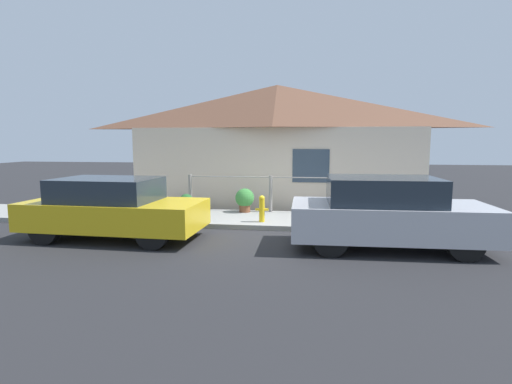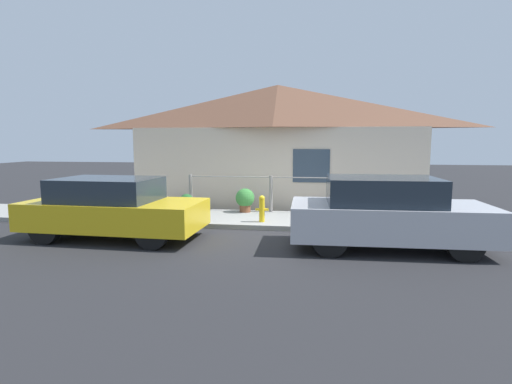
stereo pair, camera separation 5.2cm
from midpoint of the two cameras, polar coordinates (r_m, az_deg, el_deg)
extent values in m
plane|color=#262628|center=(9.71, 0.98, -5.52)|extent=(60.00, 60.00, 0.00)
cube|color=gray|center=(10.72, 1.73, -3.97)|extent=(24.00, 2.11, 0.12)
cube|color=beige|center=(12.27, 2.71, 3.22)|extent=(9.05, 0.12, 2.57)
cube|color=#384756|center=(12.13, 8.02, 3.72)|extent=(1.10, 0.04, 1.00)
pyramid|color=brown|center=(13.33, 3.23, 12.06)|extent=(9.45, 2.20, 1.40)
cylinder|color=gray|center=(12.01, -9.18, -0.01)|extent=(0.10, 0.10, 1.05)
cylinder|color=gray|center=(11.51, 2.27, -0.24)|extent=(0.10, 0.10, 1.05)
cylinder|color=gray|center=(11.51, 14.24, -0.46)|extent=(0.10, 0.10, 1.05)
cylinder|color=gray|center=(11.46, 2.29, 2.13)|extent=(4.80, 0.03, 0.03)
cube|color=gold|center=(9.36, -19.34, -2.99)|extent=(3.91, 1.82, 0.59)
cube|color=#232D38|center=(9.36, -20.30, 0.36)|extent=(2.17, 1.56, 0.50)
cylinder|color=black|center=(9.53, -10.82, -3.82)|extent=(0.68, 0.22, 0.67)
cylinder|color=black|center=(8.22, -14.49, -5.70)|extent=(0.68, 0.22, 0.67)
cylinder|color=black|center=(10.63, -22.98, -3.14)|extent=(0.68, 0.22, 0.67)
cylinder|color=black|center=(9.46, -27.82, -4.62)|extent=(0.68, 0.22, 0.67)
cube|color=#B7B7BC|center=(8.41, 18.62, -3.87)|extent=(3.89, 1.80, 0.67)
cube|color=#232D38|center=(8.29, 17.74, 0.19)|extent=(2.15, 1.55, 0.53)
cylinder|color=black|center=(9.46, 24.80, -4.52)|extent=(0.66, 0.22, 0.65)
cylinder|color=black|center=(8.10, 27.94, -6.57)|extent=(0.66, 0.22, 0.65)
cylinder|color=black|center=(9.02, 10.15, -4.49)|extent=(0.66, 0.22, 0.65)
cylinder|color=black|center=(7.59, 10.72, -6.73)|extent=(0.66, 0.22, 0.65)
cylinder|color=yellow|center=(10.07, 1.00, -2.69)|extent=(0.14, 0.14, 0.57)
sphere|color=yellow|center=(10.02, 1.00, -0.91)|extent=(0.15, 0.15, 0.15)
cylinder|color=yellow|center=(10.08, 0.42, -2.51)|extent=(0.13, 0.06, 0.06)
cylinder|color=yellow|center=(10.05, 1.58, -2.54)|extent=(0.13, 0.06, 0.06)
cylinder|color=brown|center=(11.52, -1.45, -2.35)|extent=(0.32, 0.32, 0.21)
sphere|color=#387F38|center=(11.47, -1.45, -0.83)|extent=(0.54, 0.54, 0.54)
cylinder|color=brown|center=(11.45, -9.73, -2.52)|extent=(0.32, 0.32, 0.21)
sphere|color=#235B28|center=(11.41, -9.76, -1.27)|extent=(0.40, 0.40, 0.40)
camera|label=1|loc=(0.03, -89.85, 0.02)|focal=28.00mm
camera|label=2|loc=(0.03, 90.15, -0.02)|focal=28.00mm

